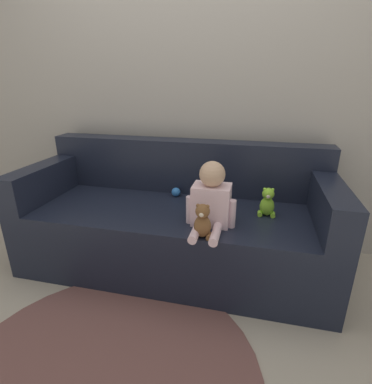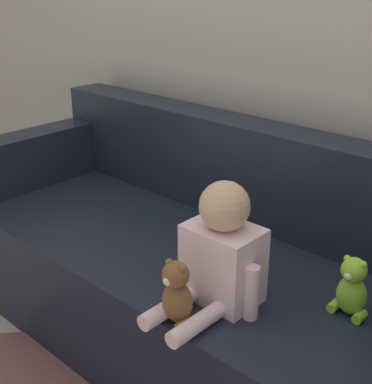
{
  "view_description": "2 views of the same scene",
  "coord_description": "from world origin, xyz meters",
  "px_view_note": "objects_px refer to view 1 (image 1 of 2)",
  "views": [
    {
      "loc": [
        0.53,
        -1.86,
        1.3
      ],
      "look_at": [
        0.1,
        -0.06,
        0.61
      ],
      "focal_mm": 28.0,
      "sensor_mm": 36.0,
      "label": 1
    },
    {
      "loc": [
        1.18,
        -1.32,
        1.43
      ],
      "look_at": [
        -0.02,
        -0.02,
        0.69
      ],
      "focal_mm": 50.0,
      "sensor_mm": 36.0,
      "label": 2
    }
  ],
  "objects_px": {
    "person_baby": "(211,199)",
    "plush_toy_side": "(267,203)",
    "teddy_bear_brown": "(202,222)",
    "toy_ball": "(176,192)",
    "couch": "(176,223)"
  },
  "relations": [
    {
      "from": "person_baby",
      "to": "plush_toy_side",
      "type": "height_order",
      "value": "person_baby"
    },
    {
      "from": "teddy_bear_brown",
      "to": "toy_ball",
      "type": "relative_size",
      "value": 2.97
    },
    {
      "from": "couch",
      "to": "plush_toy_side",
      "type": "xyz_separation_m",
      "value": [
        0.63,
        -0.05,
        0.24
      ]
    },
    {
      "from": "person_baby",
      "to": "toy_ball",
      "type": "height_order",
      "value": "person_baby"
    },
    {
      "from": "plush_toy_side",
      "to": "toy_ball",
      "type": "xyz_separation_m",
      "value": [
        -0.66,
        0.2,
        -0.06
      ]
    },
    {
      "from": "couch",
      "to": "teddy_bear_brown",
      "type": "xyz_separation_m",
      "value": [
        0.27,
        -0.43,
        0.24
      ]
    },
    {
      "from": "teddy_bear_brown",
      "to": "plush_toy_side",
      "type": "relative_size",
      "value": 1.05
    },
    {
      "from": "teddy_bear_brown",
      "to": "toy_ball",
      "type": "distance_m",
      "value": 0.66
    },
    {
      "from": "couch",
      "to": "teddy_bear_brown",
      "type": "height_order",
      "value": "couch"
    },
    {
      "from": "couch",
      "to": "person_baby",
      "type": "xyz_separation_m",
      "value": [
        0.29,
        -0.26,
        0.31
      ]
    },
    {
      "from": "person_baby",
      "to": "teddy_bear_brown",
      "type": "xyz_separation_m",
      "value": [
        -0.02,
        -0.17,
        -0.07
      ]
    },
    {
      "from": "couch",
      "to": "toy_ball",
      "type": "relative_size",
      "value": 31.57
    },
    {
      "from": "person_baby",
      "to": "teddy_bear_brown",
      "type": "height_order",
      "value": "person_baby"
    },
    {
      "from": "teddy_bear_brown",
      "to": "plush_toy_side",
      "type": "distance_m",
      "value": 0.52
    },
    {
      "from": "plush_toy_side",
      "to": "toy_ball",
      "type": "relative_size",
      "value": 2.83
    }
  ]
}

